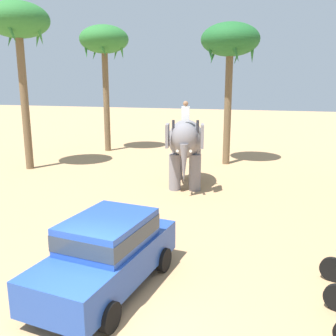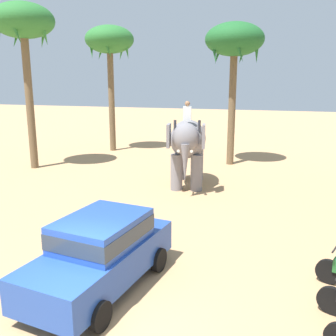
# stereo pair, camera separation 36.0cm
# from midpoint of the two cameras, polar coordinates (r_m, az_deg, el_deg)

# --- Properties ---
(car_sedan_foreground) EXTENTS (2.22, 4.26, 1.70)m
(car_sedan_foreground) POSITION_cam_midpoint_polar(r_m,az_deg,el_deg) (8.78, -10.45, -12.35)
(car_sedan_foreground) COLOR #23479E
(car_sedan_foreground) RESTS_ON ground
(elephant_with_mahout) EXTENTS (2.28, 4.01, 3.88)m
(elephant_with_mahout) POSITION_cam_midpoint_polar(r_m,az_deg,el_deg) (16.75, 2.10, 3.84)
(elephant_with_mahout) COLOR slate
(elephant_with_mahout) RESTS_ON ground
(palm_tree_behind_elephant) EXTENTS (3.20, 3.20, 7.82)m
(palm_tree_behind_elephant) POSITION_cam_midpoint_polar(r_m,az_deg,el_deg) (21.63, 8.98, 18.29)
(palm_tree_behind_elephant) COLOR brown
(palm_tree_behind_elephant) RESTS_ON ground
(palm_tree_left_of_road) EXTENTS (3.20, 3.20, 8.29)m
(palm_tree_left_of_road) POSITION_cam_midpoint_polar(r_m,az_deg,el_deg) (26.07, -10.14, 18.29)
(palm_tree_left_of_road) COLOR brown
(palm_tree_left_of_road) RESTS_ON ground
(palm_tree_far_back) EXTENTS (3.20, 3.20, 8.64)m
(palm_tree_far_back) POSITION_cam_midpoint_polar(r_m,az_deg,el_deg) (21.70, -22.43, 19.53)
(palm_tree_far_back) COLOR brown
(palm_tree_far_back) RESTS_ON ground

